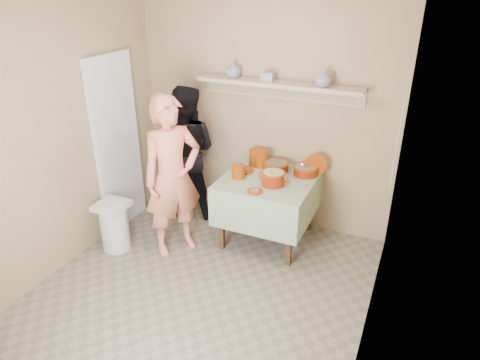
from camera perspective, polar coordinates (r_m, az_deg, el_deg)
The scene contains 22 objects.
ground at distance 4.13m, azimuth -6.38°, elevation -15.84°, with size 3.50×3.50×0.00m, color #756E5C.
tile_panel at distance 5.05m, azimuth -16.04°, elevation 4.57°, with size 0.06×0.70×2.00m, color silver.
plate_stack_a at distance 4.88m, azimuth 2.06°, elevation 3.06°, with size 0.14×0.14×0.19m, color maroon.
plate_stack_b at distance 4.85m, azimuth 2.86°, elevation 2.88°, with size 0.16×0.16×0.19m, color maroon.
bowl_stack at distance 4.56m, azimuth -0.22°, elevation 1.14°, with size 0.15×0.15×0.15m, color maroon.
empty_bowl at distance 4.73m, azimuth 0.78°, elevation 1.34°, with size 0.16×0.16×0.05m, color maroon.
propped_lid at distance 4.70m, azimuth 10.10°, elevation 2.05°, with size 0.24×0.24×0.02m, color maroon.
vase_right at distance 4.45m, azimuth 11.06°, elevation 13.25°, with size 0.17×0.17×0.18m, color navy.
vase_left at distance 4.79m, azimuth -0.92°, elevation 14.51°, with size 0.17×0.17×0.17m, color navy.
ceramic_box at distance 4.62m, azimuth 3.69°, elevation 13.55°, with size 0.13×0.09×0.09m, color navy.
person_cook at distance 4.43m, azimuth -8.95°, elevation 0.36°, with size 0.63×0.41×1.72m, color #E07B60.
person_helper at distance 5.18m, azimuth -7.30°, elevation 3.65°, with size 0.79×0.61×1.62m, color black.
room_shell at distance 3.30m, azimuth -7.71°, elevation 5.73°, with size 3.04×3.54×2.62m.
serving_table at distance 4.65m, azimuth 3.78°, elevation -1.09°, with size 0.97×0.97×0.76m.
cazuela_meat_a at distance 4.77m, azimuth 4.78°, elevation 1.94°, with size 0.30×0.30×0.10m.
cazuela_meat_b at distance 4.70m, azimuth 8.73°, elevation 1.35°, with size 0.28×0.28×0.10m.
ladle at distance 4.69m, azimuth 8.37°, elevation 2.03°, with size 0.08×0.26×0.19m.
cazuela_rice at distance 4.42m, azimuth 4.44°, elevation 0.37°, with size 0.33×0.25×0.14m.
front_plate at distance 4.29m, azimuth 1.98°, elevation -1.50°, with size 0.16×0.16×0.03m.
wall_shelf at distance 4.65m, azimuth 5.20°, elevation 12.40°, with size 1.80×0.25×0.21m.
trash_bin at distance 4.84m, azimuth -16.38°, elevation -5.85°, with size 0.32×0.32×0.56m.
electrical_cord at distance 4.37m, azimuth 20.15°, elevation 4.30°, with size 0.01×0.05×0.90m.
Camera 1 is at (1.65, -2.64, 2.70)m, focal length 32.00 mm.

